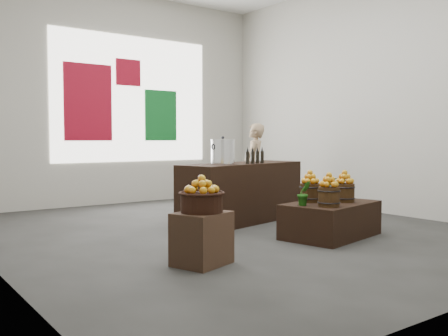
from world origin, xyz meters
TOP-DOWN VIEW (x-y plane):
  - ground at (0.00, 0.00)m, footprint 7.00×7.00m
  - back_wall at (0.00, 3.50)m, footprint 6.00×0.04m
  - back_opening at (0.30, 3.48)m, footprint 3.20×0.02m
  - deco_red_left at (-0.60, 3.47)m, footprint 0.90×0.04m
  - deco_green_right at (0.90, 3.47)m, footprint 0.70×0.04m
  - deco_red_upper at (0.20, 3.47)m, footprint 0.50×0.04m
  - crate at (-1.31, -1.35)m, footprint 0.63×0.57m
  - wicker_basket at (-1.31, -1.35)m, footprint 0.41×0.41m
  - apples_in_basket at (-1.31, -1.35)m, footprint 0.32×0.32m
  - display_table at (0.77, -1.14)m, footprint 1.39×1.02m
  - apple_bucket_front_left at (0.46, -1.39)m, footprint 0.25×0.25m
  - apples_in_bucket_front_left at (0.46, -1.39)m, footprint 0.19×0.19m
  - apple_bucket_front_right at (0.95, -1.20)m, footprint 0.25×0.25m
  - apples_in_bucket_front_right at (0.95, -1.20)m, footprint 0.19×0.19m
  - apple_bucket_rear at (0.60, -0.94)m, footprint 0.25×0.25m
  - apples_in_bucket_rear at (0.60, -0.94)m, footprint 0.19×0.19m
  - herb_garnish_right at (1.11, -0.87)m, footprint 0.31×0.29m
  - herb_garnish_left at (0.29, -1.15)m, footprint 0.20×0.18m
  - counter at (0.57, 0.41)m, footprint 2.24×1.15m
  - stock_pot_left at (0.15, 0.31)m, footprint 0.33×0.33m
  - oil_cruets at (0.62, 0.21)m, footprint 0.32×0.13m
  - shopper at (1.78, 1.59)m, footprint 0.66×0.62m

SIDE VIEW (x-z plane):
  - ground at x=0.00m, z-range 0.00..0.00m
  - display_table at x=0.77m, z-range 0.00..0.43m
  - crate at x=-1.31m, z-range 0.00..0.52m
  - counter at x=0.57m, z-range 0.00..0.88m
  - apple_bucket_front_left at x=0.46m, z-range 0.43..0.67m
  - apple_bucket_front_right at x=0.95m, z-range 0.43..0.67m
  - apple_bucket_rear at x=0.60m, z-range 0.43..0.67m
  - herb_garnish_right at x=1.11m, z-range 0.43..0.72m
  - herb_garnish_left at x=0.29m, z-range 0.43..0.73m
  - wicker_basket at x=-1.31m, z-range 0.52..0.70m
  - apples_in_bucket_front_left at x=0.46m, z-range 0.67..0.83m
  - apples_in_bucket_front_right at x=0.95m, z-range 0.67..0.83m
  - apples_in_bucket_rear at x=0.60m, z-range 0.67..0.83m
  - shopper at x=1.78m, z-range 0.00..1.51m
  - apples_in_basket at x=-1.31m, z-range 0.70..0.88m
  - oil_cruets at x=0.62m, z-range 0.88..1.12m
  - stock_pot_left at x=0.15m, z-range 0.88..1.21m
  - deco_green_right at x=0.90m, z-range 1.20..2.20m
  - deco_red_left at x=-0.60m, z-range 1.20..2.60m
  - back_wall at x=0.00m, z-range 0.00..4.00m
  - back_opening at x=0.30m, z-range 0.80..3.20m
  - deco_red_upper at x=0.20m, z-range 2.25..2.75m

